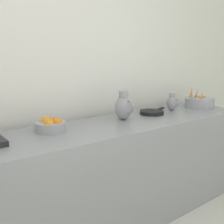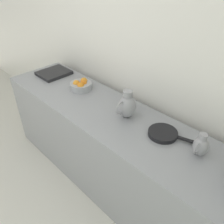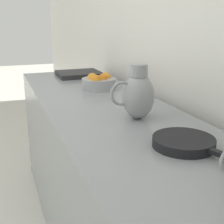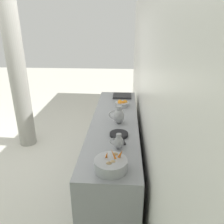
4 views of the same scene
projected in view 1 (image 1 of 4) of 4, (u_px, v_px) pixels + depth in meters
name	position (u px, v px, depth m)	size (l,w,h in m)	color
tile_wall_left	(131.00, 50.00, 2.76)	(0.10, 8.97, 3.00)	white
prep_counter	(119.00, 172.00, 2.33)	(0.65, 2.71, 0.89)	gray
vegetable_colander	(199.00, 102.00, 2.93)	(0.32, 0.32, 0.23)	#9EA0A5
orange_bowl	(51.00, 125.00, 1.96)	(0.22, 0.22, 0.10)	#9EA0A5
metal_pitcher_tall	(124.00, 107.00, 2.32)	(0.21, 0.15, 0.25)	#939399
metal_pitcher_short	(172.00, 103.00, 2.74)	(0.15, 0.11, 0.18)	#939399
skillet_on_counter	(152.00, 112.00, 2.58)	(0.23, 0.37, 0.03)	black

